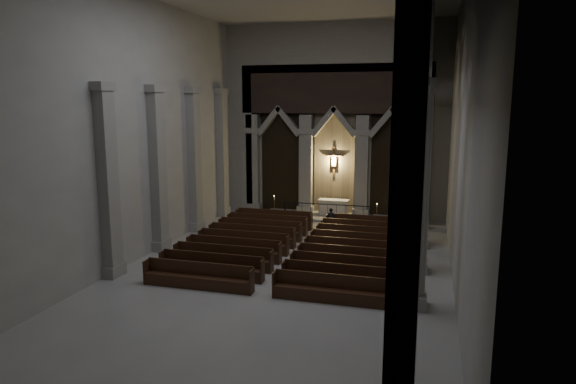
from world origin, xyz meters
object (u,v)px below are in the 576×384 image
object	(u,v)px
candle_stand_left	(274,213)
altar_rail	(328,209)
altar	(334,207)
worshipper	(331,220)
pews	(297,249)
candle_stand_right	(377,218)

from	to	relation	value
candle_stand_left	altar_rail	bearing A→B (deg)	11.34
altar	worshipper	xyz separation A→B (m)	(0.49, -3.47, 0.01)
candle_stand_left	pews	bearing A→B (deg)	-65.00
altar	candle_stand_right	distance (m)	3.03
pews	worshipper	distance (m)	5.25
pews	worshipper	xyz separation A→B (m)	(0.66, 5.19, 0.32)
altar	worshipper	bearing A→B (deg)	-81.91
altar_rail	candle_stand_left	world-z (taller)	candle_stand_left
altar_rail	candle_stand_left	bearing A→B (deg)	-168.66
altar	candle_stand_left	size ratio (longest dim) A/B	1.24
altar_rail	worshipper	bearing A→B (deg)	-74.46
candle_stand_right	pews	xyz separation A→B (m)	(-2.98, -7.59, -0.01)
altar_rail	pews	xyz separation A→B (m)	(0.00, -7.56, -0.39)
altar_rail	candle_stand_right	world-z (taller)	candle_stand_right
altar	candle_stand_left	bearing A→B (deg)	-152.62
worshipper	candle_stand_left	bearing A→B (deg)	153.00
worshipper	pews	bearing A→B (deg)	-100.33
candle_stand_left	pews	size ratio (longest dim) A/B	0.15
altar_rail	worshipper	distance (m)	2.45
altar_rail	candle_stand_left	size ratio (longest dim) A/B	3.55
altar	pews	distance (m)	8.67
candle_stand_left	worshipper	bearing A→B (deg)	-23.88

